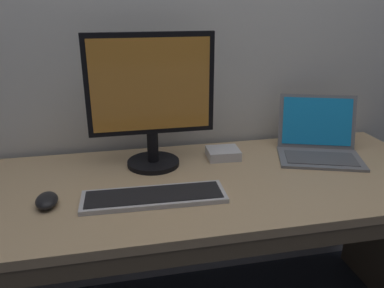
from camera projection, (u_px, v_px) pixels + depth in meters
name	position (u px, v px, depth m)	size (l,w,h in m)	color
desk	(213.00, 220.00, 1.44)	(1.72, 0.71, 0.72)	tan
laptop_space_gray	(319.00, 144.00, 1.58)	(0.40, 0.37, 0.23)	slate
external_monitor	(151.00, 100.00, 1.40)	(0.47, 0.20, 0.51)	black
wired_keyboard	(154.00, 197.00, 1.24)	(0.47, 0.16, 0.02)	#BCBCC1
computer_mouse	(47.00, 201.00, 1.20)	(0.07, 0.10, 0.04)	black
external_drive_box	(223.00, 153.00, 1.57)	(0.13, 0.11, 0.04)	silver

